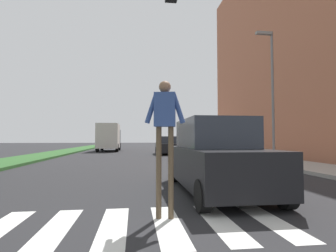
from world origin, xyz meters
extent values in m
plane|color=#262628|center=(0.00, 30.00, 0.00)|extent=(140.00, 140.00, 0.00)
cube|color=silver|center=(-1.35, 7.74, 0.00)|extent=(0.45, 2.20, 0.01)
cube|color=silver|center=(-0.45, 7.74, 0.00)|extent=(0.45, 2.20, 0.01)
cube|color=silver|center=(0.45, 7.74, 0.00)|extent=(0.45, 2.20, 0.01)
cube|color=silver|center=(1.35, 7.74, 0.00)|extent=(0.45, 2.20, 0.01)
cube|color=silver|center=(2.25, 7.74, 0.00)|extent=(0.45, 2.20, 0.01)
cube|color=#2D5B28|center=(-7.39, 28.00, 0.07)|extent=(2.96, 64.00, 0.15)
cube|color=#9E9991|center=(8.27, 28.00, 0.07)|extent=(3.00, 64.00, 0.15)
cylinder|color=slate|center=(7.77, 17.41, 3.90)|extent=(0.14, 0.14, 7.50)
cube|color=gray|center=(7.27, 17.41, 7.55)|extent=(0.90, 0.24, 0.16)
cylinder|color=brown|center=(0.54, 8.05, 0.82)|extent=(0.12, 0.12, 1.65)
cylinder|color=brown|center=(0.32, 8.09, 0.82)|extent=(0.12, 0.12, 1.65)
cube|color=#334C8C|center=(0.43, 8.07, 1.96)|extent=(0.42, 0.31, 0.62)
cylinder|color=#334C8C|center=(0.67, 8.02, 1.99)|extent=(0.28, 0.14, 0.58)
cylinder|color=#334C8C|center=(0.20, 8.12, 1.99)|extent=(0.28, 0.14, 0.58)
sphere|color=#8C664C|center=(0.43, 8.07, 2.38)|extent=(0.26, 0.26, 0.22)
cube|color=black|center=(2.07, 10.21, 0.70)|extent=(1.92, 4.61, 0.96)
cube|color=#2D333D|center=(2.07, 10.44, 1.58)|extent=(1.68, 2.54, 0.79)
cylinder|color=black|center=(2.95, 8.36, 0.32)|extent=(0.22, 0.64, 0.64)
cylinder|color=black|center=(1.21, 8.35, 0.32)|extent=(0.22, 0.64, 0.64)
cylinder|color=black|center=(2.93, 12.06, 0.32)|extent=(0.22, 0.64, 0.64)
cylinder|color=black|center=(1.19, 12.05, 0.32)|extent=(0.22, 0.64, 0.64)
cube|color=black|center=(2.85, 27.27, 0.61)|extent=(1.90, 4.19, 0.79)
cube|color=#2D333D|center=(2.85, 27.48, 1.33)|extent=(1.65, 1.90, 0.64)
cylinder|color=black|center=(3.67, 25.62, 0.32)|extent=(0.23, 0.64, 0.64)
cylinder|color=black|center=(1.99, 25.64, 0.32)|extent=(0.23, 0.64, 0.64)
cylinder|color=black|center=(3.71, 28.89, 0.32)|extent=(0.23, 0.64, 0.64)
cylinder|color=black|center=(2.03, 28.91, 0.32)|extent=(0.23, 0.64, 0.64)
cube|color=#474C51|center=(-3.05, 36.55, 1.45)|extent=(2.30, 2.00, 2.20)
cube|color=beige|center=(-3.05, 33.45, 1.75)|extent=(2.30, 4.20, 2.70)
cylinder|color=black|center=(-4.10, 36.55, 0.45)|extent=(0.30, 0.90, 0.90)
cylinder|color=black|center=(-2.00, 36.55, 0.45)|extent=(0.30, 0.90, 0.90)
cylinder|color=black|center=(-4.10, 32.40, 0.45)|extent=(0.30, 0.90, 0.90)
cylinder|color=black|center=(-2.00, 32.40, 0.45)|extent=(0.30, 0.90, 0.90)
camera|label=1|loc=(-0.12, 3.33, 1.43)|focal=28.04mm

